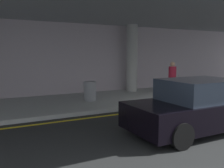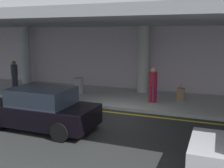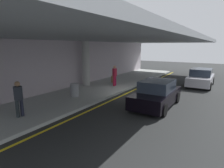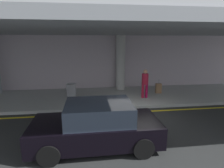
{
  "view_description": "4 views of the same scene",
  "coord_description": "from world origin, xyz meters",
  "views": [
    {
      "loc": [
        -7.32,
        -7.25,
        2.21
      ],
      "look_at": [
        -2.93,
        1.25,
        1.05
      ],
      "focal_mm": 39.83,
      "sensor_mm": 36.0,
      "label": 1
    },
    {
      "loc": [
        3.89,
        -10.05,
        3.4
      ],
      "look_at": [
        -1.1,
        2.63,
        0.86
      ],
      "focal_mm": 43.59,
      "sensor_mm": 36.0,
      "label": 2
    },
    {
      "loc": [
        -12.17,
        -5.51,
        3.4
      ],
      "look_at": [
        -1.24,
        1.23,
        0.81
      ],
      "focal_mm": 30.39,
      "sensor_mm": 36.0,
      "label": 3
    },
    {
      "loc": [
        -2.21,
        -7.81,
        3.4
      ],
      "look_at": [
        -0.97,
        1.51,
        1.24
      ],
      "focal_mm": 29.87,
      "sensor_mm": 36.0,
      "label": 4
    }
  ],
  "objects": [
    {
      "name": "person_waiting_for_ride",
      "position": [
        -7.26,
        2.57,
        1.11
      ],
      "size": [
        0.38,
        0.38,
        1.68
      ],
      "rotation": [
        0.0,
        0.0,
        5.78
      ],
      "color": "#20272A",
      "rests_on": "sidewalk"
    },
    {
      "name": "suitcase_upright_primary",
      "position": [
        2.26,
        3.26,
        0.46
      ],
      "size": [
        0.36,
        0.22,
        0.9
      ],
      "rotation": [
        0.0,
        0.0,
        0.46
      ],
      "color": "#8D6845",
      "rests_on": "sidewalk"
    },
    {
      "name": "car_silver",
      "position": [
        5.46,
        -3.59,
        0.71
      ],
      "size": [
        4.1,
        1.92,
        1.5
      ],
      "rotation": [
        0.0,
        0.0,
        3.21
      ],
      "color": "#B2B1B9",
      "rests_on": "ground"
    },
    {
      "name": "trash_bin_steel",
      "position": [
        -3.19,
        2.89,
        0.57
      ],
      "size": [
        0.56,
        0.56,
        0.85
      ],
      "primitive_type": "cylinder",
      "color": "gray",
      "rests_on": "sidewalk"
    },
    {
      "name": "ceiling_overhang",
      "position": [
        0.0,
        2.6,
        3.95
      ],
      "size": [
        28.0,
        13.2,
        0.3
      ],
      "primitive_type": "cube",
      "color": "gray",
      "rests_on": "support_column_far_left"
    },
    {
      "name": "ground_plane",
      "position": [
        0.0,
        0.0,
        0.0
      ],
      "size": [
        60.0,
        60.0,
        0.0
      ],
      "primitive_type": "plane",
      "color": "#272929"
    },
    {
      "name": "terminal_back_wall",
      "position": [
        0.0,
        5.35,
        1.9
      ],
      "size": [
        26.0,
        0.3,
        3.8
      ],
      "primitive_type": "cube",
      "color": "#B9ACB5",
      "rests_on": "ground"
    },
    {
      "name": "sidewalk",
      "position": [
        0.0,
        3.1,
        0.07
      ],
      "size": [
        26.0,
        4.2,
        0.15
      ],
      "primitive_type": "cube",
      "color": "#AAAFAB",
      "rests_on": "ground"
    },
    {
      "name": "car_black",
      "position": [
        -1.96,
        -2.19,
        0.71
      ],
      "size": [
        4.1,
        1.92,
        1.5
      ],
      "rotation": [
        0.0,
        0.0,
        3.08
      ],
      "color": "black",
      "rests_on": "ground"
    },
    {
      "name": "support_column_center",
      "position": [
        0.0,
        4.52,
        1.97
      ],
      "size": [
        0.62,
        0.62,
        3.65
      ],
      "primitive_type": "cylinder",
      "color": "#A9ABA7",
      "rests_on": "sidewalk"
    },
    {
      "name": "traveler_with_luggage",
      "position": [
        1.07,
        2.39,
        1.11
      ],
      "size": [
        0.38,
        0.38,
        1.68
      ],
      "rotation": [
        0.0,
        0.0,
        1.58
      ],
      "color": "maroon",
      "rests_on": "sidewalk"
    },
    {
      "name": "lane_stripe_yellow",
      "position": [
        0.0,
        0.6,
        0.0
      ],
      "size": [
        26.0,
        0.14,
        0.01
      ],
      "primitive_type": "cube",
      "color": "yellow",
      "rests_on": "ground"
    }
  ]
}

